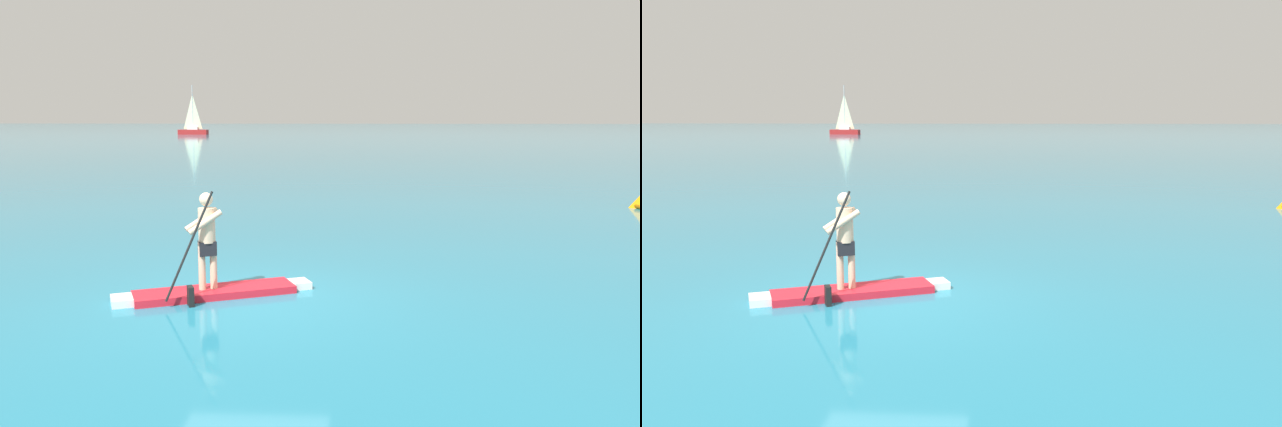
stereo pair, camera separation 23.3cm
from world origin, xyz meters
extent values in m
plane|color=teal|center=(0.00, 0.00, 0.00)|extent=(440.00, 440.00, 0.00)
cube|color=red|center=(-0.53, 0.17, 0.06)|extent=(2.57, 1.64, 0.12)
cube|color=white|center=(-1.82, -0.40, 0.06)|extent=(0.48, 0.56, 0.12)
cube|color=white|center=(0.76, 0.74, 0.06)|extent=(0.45, 0.50, 0.12)
cylinder|color=beige|center=(-0.71, 0.09, 0.49)|extent=(0.11, 0.11, 0.74)
cylinder|color=beige|center=(-0.54, 0.17, 0.49)|extent=(0.11, 0.11, 0.74)
cube|color=black|center=(-0.62, 0.13, 0.77)|extent=(0.33, 0.31, 0.22)
cylinder|color=beige|center=(-0.62, 0.13, 1.13)|extent=(0.26, 0.26, 0.54)
sphere|color=beige|center=(-0.62, 0.13, 1.54)|extent=(0.21, 0.21, 0.21)
cylinder|color=beige|center=(-0.61, -0.03, 1.20)|extent=(0.52, 0.33, 0.39)
cylinder|color=beige|center=(-0.73, 0.25, 1.20)|extent=(0.52, 0.33, 0.39)
cylinder|color=black|center=(-0.77, -0.41, 0.91)|extent=(0.70, 0.34, 1.62)
cube|color=black|center=(-0.77, -0.41, 0.14)|extent=(0.15, 0.22, 0.32)
cube|color=#A51E1E|center=(-23.01, 88.00, 0.36)|extent=(4.51, 1.56, 0.72)
cylinder|color=#B2B2B7|center=(-23.01, 88.00, 4.01)|extent=(0.12, 0.12, 6.57)
pyramid|color=beige|center=(-23.01, 88.00, 3.42)|extent=(1.99, 0.19, 5.20)
cube|color=silver|center=(-23.01, 88.00, 0.94)|extent=(1.65, 0.97, 0.43)
camera|label=1|loc=(1.71, -9.79, 2.81)|focal=36.91mm
camera|label=2|loc=(1.95, -9.77, 2.81)|focal=36.91mm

